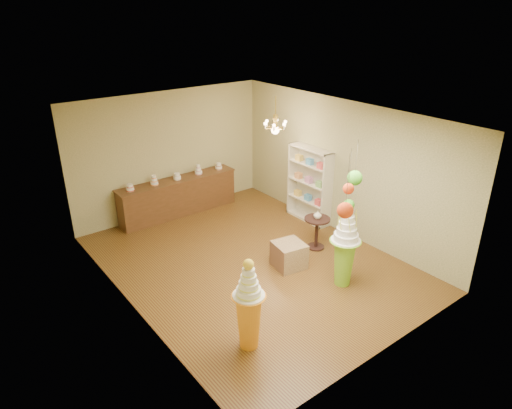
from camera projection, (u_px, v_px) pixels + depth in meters
floor at (251, 263)px, 9.26m from camera, size 6.50×6.50×0.00m
ceiling at (250, 116)px, 8.04m from camera, size 6.50×6.50×0.00m
wall_back at (170, 153)px, 11.00m from camera, size 5.00×0.04×3.00m
wall_front at (392, 267)px, 6.30m from camera, size 5.00×0.04×3.00m
wall_left at (126, 232)px, 7.25m from camera, size 0.04×6.50×3.00m
wall_right at (341, 168)px, 10.04m from camera, size 0.04×6.50×3.00m
pedestal_green at (345, 251)px, 8.30m from camera, size 0.68×0.68×1.72m
pedestal_orange at (249, 313)px, 6.80m from camera, size 0.55×0.55×1.53m
burlap_riser at (289, 255)px, 9.03m from camera, size 0.66×0.66×0.52m
sideboard at (178, 196)px, 11.21m from camera, size 3.04×0.54×1.16m
shelving_unit at (310, 184)px, 10.77m from camera, size 0.33×1.20×1.80m
round_table at (317, 229)px, 9.65m from camera, size 0.70×0.70×0.70m
vase at (318, 215)px, 9.52m from camera, size 0.20×0.20×0.17m
pom_red_left at (345, 210)px, 6.42m from camera, size 0.23×0.23×0.95m
pom_green_mid at (355, 178)px, 6.95m from camera, size 0.23×0.23×0.72m
pom_red_right at (348, 189)px, 6.55m from camera, size 0.16×0.16×0.69m
chandelier at (275, 128)px, 10.06m from camera, size 0.70×0.70×0.85m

